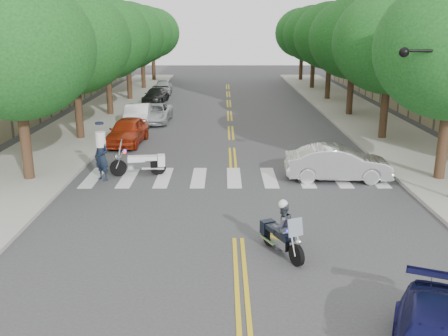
{
  "coord_description": "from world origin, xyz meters",
  "views": [
    {
      "loc": [
        -0.46,
        -14.48,
        6.48
      ],
      "look_at": [
        -0.44,
        3.53,
        1.3
      ],
      "focal_mm": 40.0,
      "sensor_mm": 36.0,
      "label": 1
    }
  ],
  "objects_px": {
    "motorcycle_police": "(281,230)",
    "convertible": "(338,163)",
    "officer_standing": "(102,157)",
    "motorcycle_parked": "(143,163)"
  },
  "relations": [
    {
      "from": "motorcycle_police",
      "to": "convertible",
      "type": "relative_size",
      "value": 0.44
    },
    {
      "from": "motorcycle_police",
      "to": "motorcycle_parked",
      "type": "distance_m",
      "value": 9.57
    },
    {
      "from": "motorcycle_police",
      "to": "convertible",
      "type": "bearing_deg",
      "value": -139.44
    },
    {
      "from": "motorcycle_police",
      "to": "officer_standing",
      "type": "bearing_deg",
      "value": -71.83
    },
    {
      "from": "convertible",
      "to": "motorcycle_parked",
      "type": "bearing_deg",
      "value": 87.69
    },
    {
      "from": "motorcycle_police",
      "to": "officer_standing",
      "type": "distance_m",
      "value": 10.03
    },
    {
      "from": "officer_standing",
      "to": "motorcycle_police",
      "type": "bearing_deg",
      "value": -12.4
    },
    {
      "from": "motorcycle_police",
      "to": "convertible",
      "type": "xyz_separation_m",
      "value": [
        3.25,
        7.28,
        -0.01
      ]
    },
    {
      "from": "convertible",
      "to": "motorcycle_police",
      "type": "bearing_deg",
      "value": 158.45
    },
    {
      "from": "officer_standing",
      "to": "convertible",
      "type": "relative_size",
      "value": 0.45
    }
  ]
}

